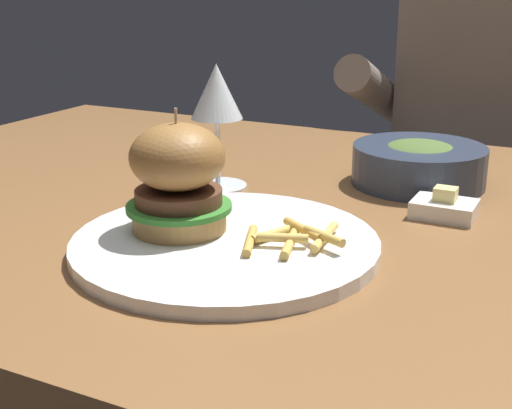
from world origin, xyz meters
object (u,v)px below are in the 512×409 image
Objects in this scene: wine_glass at (217,99)px; burger_sandwich at (178,178)px; main_plate at (225,244)px; soup_bowl at (419,163)px; diner_person at (485,199)px; butter_dish at (444,207)px.

burger_sandwich is at bearing -72.02° from wine_glass.
wine_glass reaches higher than burger_sandwich.
wine_glass is (-0.12, 0.19, 0.11)m from main_plate.
main_plate is 0.35m from soup_bowl.
diner_person reaches higher than burger_sandwich.
butter_dish is at bearing 2.71° from wine_glass.
diner_person is at bearing 81.73° from main_plate.
diner_person reaches higher than wine_glass.
butter_dish is 0.41× the size of soup_bowl.
soup_bowl is at bearing 117.31° from butter_dish.
wine_glass reaches higher than soup_bowl.
wine_glass is at bearing 107.98° from burger_sandwich.
soup_bowl reaches higher than butter_dish.
wine_glass is at bearing -177.29° from butter_dish.
butter_dish is 0.06× the size of diner_person.
burger_sandwich is 0.73× the size of soup_bowl.
burger_sandwich is at bearing -101.80° from diner_person.
soup_bowl reaches higher than main_plate.
main_plate is at bearing -130.58° from butter_dish.
diner_person is at bearing 88.66° from soup_bowl.
burger_sandwich is (-0.06, 0.00, 0.06)m from main_plate.
butter_dish reaches higher than main_plate.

